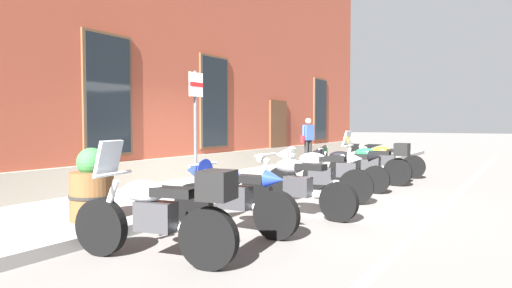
% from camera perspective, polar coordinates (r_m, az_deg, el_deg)
% --- Properties ---
extents(ground_plane, '(140.00, 140.00, 0.00)m').
position_cam_1_polar(ground_plane, '(9.16, 2.02, -6.83)').
color(ground_plane, '#565451').
extents(sidewalk, '(30.91, 2.85, 0.15)m').
position_cam_1_polar(sidewalk, '(9.93, -5.17, -5.65)').
color(sidewalk, slate).
rests_on(sidewalk, ground_plane).
extents(lane_stripe, '(30.91, 0.12, 0.01)m').
position_cam_1_polar(lane_stripe, '(8.08, 22.30, -8.27)').
color(lane_stripe, silver).
rests_on(lane_stripe, ground_plane).
extents(brick_pub_facade, '(24.91, 5.97, 9.66)m').
position_cam_1_polar(brick_pub_facade, '(13.36, -21.04, 16.83)').
color(brick_pub_facade, brown).
rests_on(brick_pub_facade, ground_plane).
extents(motorcycle_silver_touring, '(0.75, 2.01, 1.32)m').
position_cam_1_polar(motorcycle_silver_touring, '(4.89, -12.27, -8.68)').
color(motorcycle_silver_touring, black).
rests_on(motorcycle_silver_touring, ground_plane).
extents(motorcycle_blue_sport, '(0.62, 2.01, 1.01)m').
position_cam_1_polar(motorcycle_blue_sport, '(6.13, -3.63, -6.32)').
color(motorcycle_blue_sport, black).
rests_on(motorcycle_blue_sport, ground_plane).
extents(motorcycle_grey_naked, '(0.62, 2.15, 1.00)m').
position_cam_1_polar(motorcycle_grey_naked, '(7.24, 4.95, -5.44)').
color(motorcycle_grey_naked, black).
rests_on(motorcycle_grey_naked, ground_plane).
extents(motorcycle_white_sport, '(0.69, 2.09, 1.08)m').
position_cam_1_polar(motorcycle_white_sport, '(8.59, 7.50, -3.57)').
color(motorcycle_white_sport, black).
rests_on(motorcycle_white_sport, ground_plane).
extents(motorcycle_black_sport, '(0.62, 1.96, 1.03)m').
position_cam_1_polar(motorcycle_black_sport, '(10.01, 11.00, -2.83)').
color(motorcycle_black_sport, black).
rests_on(motorcycle_black_sport, ground_plane).
extents(motorcycle_green_touring, '(0.62, 2.08, 1.33)m').
position_cam_1_polar(motorcycle_green_touring, '(11.33, 14.92, -2.29)').
color(motorcycle_green_touring, black).
rests_on(motorcycle_green_touring, ground_plane).
extents(motorcycle_yellow_naked, '(0.62, 2.16, 0.93)m').
position_cam_1_polar(motorcycle_yellow_naked, '(12.99, 16.29, -2.04)').
color(motorcycle_yellow_naked, black).
rests_on(motorcycle_yellow_naked, ground_plane).
extents(pedestrian_blue_top, '(0.65, 0.30, 1.56)m').
position_cam_1_polar(pedestrian_blue_top, '(15.77, 6.75, 0.83)').
color(pedestrian_blue_top, black).
rests_on(pedestrian_blue_top, sidewalk).
extents(parking_sign, '(0.36, 0.07, 2.33)m').
position_cam_1_polar(parking_sign, '(8.24, -7.82, 3.69)').
color(parking_sign, '#4C4C51').
rests_on(parking_sign, sidewalk).
extents(barrel_planter, '(0.63, 0.63, 1.02)m').
position_cam_1_polar(barrel_planter, '(6.63, -20.48, -5.48)').
color(barrel_planter, brown).
rests_on(barrel_planter, sidewalk).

